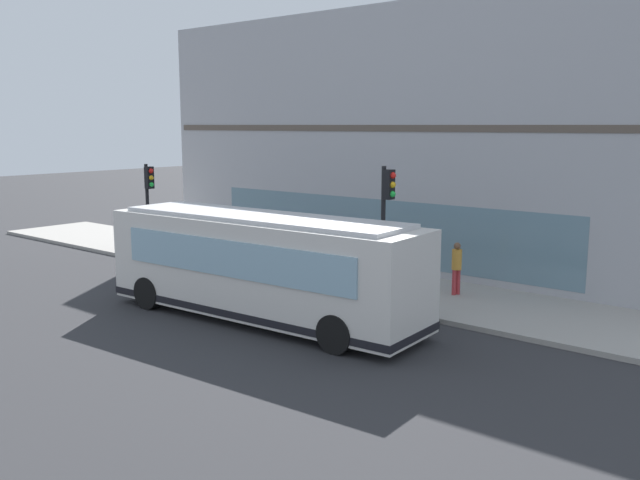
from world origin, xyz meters
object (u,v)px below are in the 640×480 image
Objects in this scene: traffic_light_down_block at (149,193)px; pedestrian_near_hydrant at (301,240)px; traffic_light_near_corner at (387,208)px; fire_hydrant at (381,268)px; pedestrian_near_building_entrance at (236,242)px; newspaper_vending_box at (300,250)px; pedestrian_by_light_pole at (457,265)px; city_bus_nearside at (261,267)px; pedestrian_walking_along_curb at (341,252)px.

traffic_light_down_block reaches higher than pedestrian_near_hydrant.
traffic_light_near_corner is 2.30× the size of pedestrian_near_hydrant.
fire_hydrant is at bearing -73.77° from traffic_light_down_block.
pedestrian_near_hydrant is at bearing 98.74° from fire_hydrant.
pedestrian_near_hydrant reaches higher than pedestrian_near_building_entrance.
pedestrian_near_hydrant reaches higher than newspaper_vending_box.
newspaper_vending_box is (3.19, -5.43, -2.23)m from traffic_light_down_block.
fire_hydrant is at bearing -81.26° from pedestrian_near_hydrant.
pedestrian_near_building_entrance is at bearing 100.03° from pedestrian_by_light_pole.
pedestrian_by_light_pole is at bearing -29.08° from city_bus_nearside.
pedestrian_walking_along_curb reaches higher than pedestrian_by_light_pole.
pedestrian_walking_along_curb is at bearing -82.40° from pedestrian_near_building_entrance.
pedestrian_walking_along_curb reaches higher than fire_hydrant.
pedestrian_walking_along_curb reaches higher than pedestrian_near_building_entrance.
traffic_light_down_block is 6.68m from newspaper_vending_box.
fire_hydrant is at bearing 81.19° from pedestrian_by_light_pole.
pedestrian_by_light_pole is at bearing -96.78° from newspaper_vending_box.
pedestrian_walking_along_curb is at bearing 9.83° from city_bus_nearside.
pedestrian_walking_along_curb is 3.95m from newspaper_vending_box.
pedestrian_by_light_pole is (0.01, -6.65, -0.08)m from pedestrian_near_hydrant.
traffic_light_near_corner is 11.66m from traffic_light_down_block.
traffic_light_near_corner is 6.11m from pedestrian_near_hydrant.
pedestrian_walking_along_curb is (-0.91, 4.01, 0.06)m from pedestrian_by_light_pole.
city_bus_nearside reaches higher than pedestrian_near_building_entrance.
pedestrian_near_building_entrance is (0.78, -4.29, -1.70)m from traffic_light_down_block.
traffic_light_down_block is 4.27× the size of newspaper_vending_box.
fire_hydrant is 3.49m from pedestrian_near_hydrant.
newspaper_vending_box is (0.90, 0.83, -0.61)m from pedestrian_near_hydrant.
fire_hydrant is at bearing -69.22° from pedestrian_near_building_entrance.
pedestrian_walking_along_curb is (1.30, 2.76, -1.87)m from traffic_light_near_corner.
city_bus_nearside is at bearing -146.92° from newspaper_vending_box.
pedestrian_walking_along_curb is (-1.42, 0.74, 0.68)m from fire_hydrant.
fire_hydrant is 0.43× the size of pedestrian_near_building_entrance.
pedestrian_near_hydrant reaches higher than pedestrian_walking_along_curb.
pedestrian_walking_along_curb is at bearing -108.77° from pedestrian_near_hydrant.
pedestrian_near_building_entrance is (0.69, 7.36, -1.94)m from traffic_light_near_corner.
pedestrian_walking_along_curb is at bearing -81.11° from traffic_light_down_block.
pedestrian_near_hydrant is at bearing 31.32° from city_bus_nearside.
fire_hydrant is 0.41× the size of pedestrian_walking_along_curb.
pedestrian_by_light_pole is 1.90× the size of newspaper_vending_box.
newspaper_vending_box is at bearing 42.68° from pedestrian_near_hydrant.
city_bus_nearside is 5.64× the size of pedestrian_walking_along_curb.
newspaper_vending_box is at bearing -25.25° from pedestrian_near_building_entrance.
pedestrian_near_building_entrance is at bearing 84.67° from traffic_light_near_corner.
city_bus_nearside is 6.55m from pedestrian_by_light_pole.
pedestrian_near_building_entrance is 1.90× the size of newspaper_vending_box.
city_bus_nearside is 5.96× the size of pedestrian_near_building_entrance.
pedestrian_by_light_pole reaches higher than pedestrian_near_building_entrance.
pedestrian_near_hydrant is (-0.52, 3.38, 0.70)m from fire_hydrant.
newspaper_vending_box is at bearing 84.81° from fire_hydrant.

